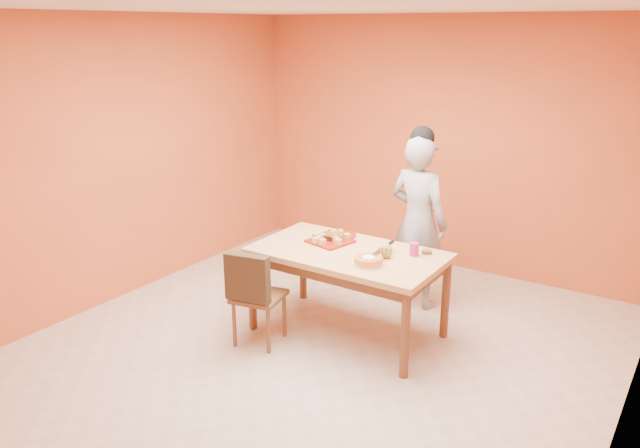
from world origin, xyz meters
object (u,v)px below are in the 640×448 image
Objects in this scene: dining_chair at (257,294)px; checker_tin at (427,252)px; egg_ornament at (386,251)px; sponge_cake at (368,261)px; magenta_glass at (414,249)px; red_dinner_plate at (343,235)px; person at (418,222)px; pastry_platter at (330,241)px; dining_table at (348,261)px.

dining_chair is 9.77× the size of checker_tin.
sponge_cake is at bearing -105.94° from egg_ornament.
magenta_glass is 1.25× the size of checker_tin.
egg_ornament is at bearing -25.68° from red_dinner_plate.
pastry_platter is at bearing 67.95° from person.
magenta_glass is at bearing -7.68° from red_dinner_plate.
person is 0.75m from red_dinner_plate.
dining_table is 6.58× the size of red_dinner_plate.
egg_ornament is (0.88, 0.59, 0.38)m from dining_chair.
egg_ornament is (0.59, -0.08, 0.05)m from pastry_platter.
red_dinner_plate reaches higher than dining_table.
dining_table is 18.38× the size of checker_tin.
magenta_glass is (0.16, 0.18, -0.01)m from egg_ornament.
checker_tin is at bearing 57.21° from magenta_glass.
egg_ornament reaches higher than sponge_cake.
sponge_cake is (0.07, -1.08, -0.02)m from person.
red_dinner_plate is at bearing 172.32° from magenta_glass.
person reaches higher than dining_chair.
checker_tin is (0.07, 0.10, -0.04)m from magenta_glass.
red_dinner_plate is (0.00, 0.21, -0.00)m from pastry_platter.
person is 1.08m from sponge_cake.
dining_table is 0.81m from dining_chair.
red_dinner_plate is 0.82m from checker_tin.
person is at bearing 112.38° from magenta_glass.
dining_chair is 1.35m from magenta_glass.
magenta_glass reaches higher than sponge_cake.
red_dinner_plate is 1.92× the size of egg_ornament.
person is at bearing 121.09° from checker_tin.
red_dinner_plate is (-0.47, -0.58, -0.05)m from person.
dining_chair is (-0.53, -0.57, -0.22)m from dining_table.
checker_tin is (0.23, 0.29, -0.05)m from egg_ornament.
person is 0.74m from magenta_glass.
magenta_glass reaches higher than checker_tin.
sponge_cake is 1.80× the size of egg_ornament.
person is at bearing 50.55° from dining_chair.
egg_ornament is (0.05, 0.22, 0.03)m from sponge_cake.
magenta_glass reaches higher than red_dinner_plate.
dining_table is 1.88× the size of dining_chair.
magenta_glass is (0.51, 0.21, 0.15)m from dining_table.
dining_table is 0.57m from magenta_glass.
dining_chair is 7.79× the size of magenta_glass.
red_dinner_plate is at bearing 150.67° from egg_ornament.
dining_table is at bearing 147.74° from sponge_cake.
person is 0.87m from egg_ornament.
magenta_glass is (0.28, -0.68, -0.01)m from person.
dining_chair is 6.73× the size of egg_ornament.
dining_chair is 1.46m from checker_tin.
dining_table is at bearing -22.97° from pastry_platter.
dining_chair is at bearing -149.73° from egg_ornament.
checker_tin is (0.82, 0.21, 0.00)m from pastry_platter.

